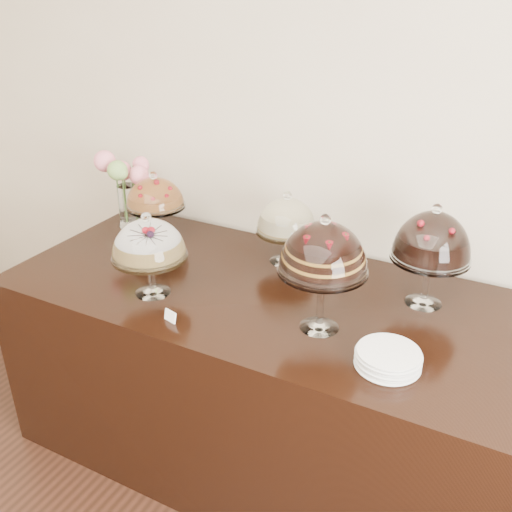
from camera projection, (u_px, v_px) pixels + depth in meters
The scene contains 10 objects.
wall_back at pixel (318, 121), 2.58m from camera, with size 5.00×0.04×3.00m, color beige.
display_counter at pixel (261, 375), 2.61m from camera, with size 2.20×1.00×0.90m, color black.
cake_stand_sugar_sponge at pixel (149, 243), 2.29m from camera, with size 0.31×0.31×0.36m.
cake_stand_choco_layer at pixel (323, 252), 2.02m from camera, with size 0.33×0.33×0.46m.
cake_stand_cheesecake at pixel (287, 219), 2.56m from camera, with size 0.28×0.28×0.34m.
cake_stand_dark_choco at pixel (432, 240), 2.19m from camera, with size 0.31×0.31×0.43m.
cake_stand_fruit_tart at pixel (155, 196), 2.80m from camera, with size 0.29×0.29×0.35m.
flower_vase at pixel (125, 182), 2.91m from camera, with size 0.26×0.28×0.41m.
plate_stack at pixel (388, 359), 1.93m from camera, with size 0.22×0.22×0.06m.
price_card_left at pixel (170, 316), 2.18m from camera, with size 0.06×0.01×0.04m, color white.
Camera 1 is at (0.96, 0.58, 2.10)m, focal length 40.00 mm.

